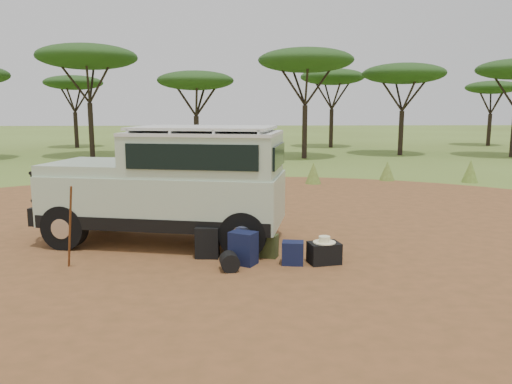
{
  "coord_description": "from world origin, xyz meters",
  "views": [
    {
      "loc": [
        0.03,
        -9.83,
        2.8
      ],
      "look_at": [
        0.52,
        0.76,
        1.0
      ],
      "focal_mm": 35.0,
      "sensor_mm": 36.0,
      "label": 1
    }
  ],
  "objects_px": {
    "backpack_black": "(207,242)",
    "hard_case": "(324,253)",
    "safari_vehicle": "(173,187)",
    "walking_staff": "(70,228)",
    "backpack_navy": "(243,248)",
    "duffel_navy": "(293,253)",
    "backpack_olive": "(269,246)"
  },
  "relations": [
    {
      "from": "backpack_navy",
      "to": "hard_case",
      "type": "height_order",
      "value": "backpack_navy"
    },
    {
      "from": "safari_vehicle",
      "to": "backpack_navy",
      "type": "height_order",
      "value": "safari_vehicle"
    },
    {
      "from": "backpack_black",
      "to": "hard_case",
      "type": "bearing_deg",
      "value": -7.84
    },
    {
      "from": "hard_case",
      "to": "backpack_black",
      "type": "bearing_deg",
      "value": 156.07
    },
    {
      "from": "safari_vehicle",
      "to": "hard_case",
      "type": "xyz_separation_m",
      "value": [
        2.89,
        -1.6,
        -0.98
      ]
    },
    {
      "from": "backpack_black",
      "to": "duffel_navy",
      "type": "relative_size",
      "value": 1.4
    },
    {
      "from": "hard_case",
      "to": "backpack_navy",
      "type": "bearing_deg",
      "value": 167.47
    },
    {
      "from": "backpack_navy",
      "to": "backpack_olive",
      "type": "relative_size",
      "value": 1.35
    },
    {
      "from": "backpack_olive",
      "to": "duffel_navy",
      "type": "height_order",
      "value": "backpack_olive"
    },
    {
      "from": "backpack_black",
      "to": "walking_staff",
      "type": "bearing_deg",
      "value": -160.22
    },
    {
      "from": "backpack_black",
      "to": "backpack_navy",
      "type": "distance_m",
      "value": 0.8
    },
    {
      "from": "backpack_navy",
      "to": "duffel_navy",
      "type": "height_order",
      "value": "backpack_navy"
    },
    {
      "from": "safari_vehicle",
      "to": "walking_staff",
      "type": "bearing_deg",
      "value": -119.28
    },
    {
      "from": "safari_vehicle",
      "to": "backpack_olive",
      "type": "xyz_separation_m",
      "value": [
        1.91,
        -1.18,
        -0.95
      ]
    },
    {
      "from": "safari_vehicle",
      "to": "walking_staff",
      "type": "height_order",
      "value": "safari_vehicle"
    },
    {
      "from": "backpack_black",
      "to": "safari_vehicle",
      "type": "bearing_deg",
      "value": 127.97
    },
    {
      "from": "backpack_navy",
      "to": "hard_case",
      "type": "distance_m",
      "value": 1.47
    },
    {
      "from": "safari_vehicle",
      "to": "backpack_navy",
      "type": "bearing_deg",
      "value": -35.97
    },
    {
      "from": "walking_staff",
      "to": "backpack_olive",
      "type": "height_order",
      "value": "walking_staff"
    },
    {
      "from": "backpack_black",
      "to": "duffel_navy",
      "type": "xyz_separation_m",
      "value": [
        1.56,
        -0.5,
        -0.08
      ]
    },
    {
      "from": "walking_staff",
      "to": "hard_case",
      "type": "xyz_separation_m",
      "value": [
        4.45,
        0.17,
        -0.56
      ]
    },
    {
      "from": "walking_staff",
      "to": "backpack_navy",
      "type": "height_order",
      "value": "walking_staff"
    },
    {
      "from": "backpack_olive",
      "to": "hard_case",
      "type": "relative_size",
      "value": 0.81
    },
    {
      "from": "safari_vehicle",
      "to": "walking_staff",
      "type": "xyz_separation_m",
      "value": [
        -1.56,
        -1.78,
        -0.41
      ]
    },
    {
      "from": "safari_vehicle",
      "to": "duffel_navy",
      "type": "height_order",
      "value": "safari_vehicle"
    },
    {
      "from": "backpack_navy",
      "to": "backpack_olive",
      "type": "height_order",
      "value": "backpack_navy"
    },
    {
      "from": "walking_staff",
      "to": "backpack_black",
      "type": "relative_size",
      "value": 2.65
    },
    {
      "from": "safari_vehicle",
      "to": "backpack_olive",
      "type": "relative_size",
      "value": 11.8
    },
    {
      "from": "backpack_navy",
      "to": "hard_case",
      "type": "relative_size",
      "value": 1.09
    },
    {
      "from": "duffel_navy",
      "to": "backpack_navy",
      "type": "bearing_deg",
      "value": -174.77
    },
    {
      "from": "backpack_navy",
      "to": "duffel_navy",
      "type": "bearing_deg",
      "value": 26.78
    },
    {
      "from": "backpack_olive",
      "to": "duffel_navy",
      "type": "bearing_deg",
      "value": -27.28
    }
  ]
}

